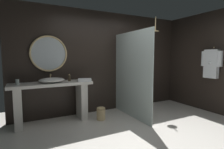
{
  "coord_description": "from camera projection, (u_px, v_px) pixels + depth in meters",
  "views": [
    {
      "loc": [
        -2.06,
        -2.34,
        1.44
      ],
      "look_at": [
        -0.39,
        0.85,
        1.07
      ],
      "focal_mm": 27.98,
      "sensor_mm": 36.0,
      "label": 1
    }
  ],
  "objects": [
    {
      "name": "vanity_counter",
      "position": [
        52.0,
        97.0,
        3.79
      ],
      "size": [
        1.69,
        0.54,
        0.89
      ],
      "color": "silver",
      "rests_on": "ground_plane"
    },
    {
      "name": "round_wall_mirror",
      "position": [
        49.0,
        54.0,
        3.91
      ],
      "size": [
        0.81,
        0.04,
        0.81
      ],
      "color": "#D6B77F"
    },
    {
      "name": "back_wall_panel",
      "position": [
        107.0,
        62.0,
        4.7
      ],
      "size": [
        4.8,
        0.1,
        2.6
      ],
      "primitive_type": "cube",
      "color": "black",
      "rests_on": "ground_plane"
    },
    {
      "name": "tumbler_cup",
      "position": [
        17.0,
        82.0,
        3.47
      ],
      "size": [
        0.07,
        0.07,
        0.1
      ],
      "primitive_type": "cylinder",
      "color": "silver",
      "rests_on": "vanity_counter"
    },
    {
      "name": "rain_shower_head",
      "position": [
        155.0,
        30.0,
        4.64
      ],
      "size": [
        0.2,
        0.2,
        0.39
      ],
      "color": "#D6B77F"
    },
    {
      "name": "shower_glass_panel",
      "position": [
        132.0,
        75.0,
        4.14
      ],
      "size": [
        0.02,
        1.52,
        2.03
      ],
      "primitive_type": "cube",
      "color": "silver",
      "rests_on": "ground_plane"
    },
    {
      "name": "ground_plane",
      "position": [
        153.0,
        137.0,
        3.15
      ],
      "size": [
        5.76,
        5.76,
        0.0
      ],
      "primitive_type": "plane",
      "color": "silver"
    },
    {
      "name": "side_wall_right",
      "position": [
        202.0,
        62.0,
        4.78
      ],
      "size": [
        0.1,
        2.47,
        2.6
      ],
      "primitive_type": "cube",
      "color": "black",
      "rests_on": "ground_plane"
    },
    {
      "name": "vessel_sink",
      "position": [
        52.0,
        80.0,
        3.75
      ],
      "size": [
        0.54,
        0.44,
        0.17
      ],
      "color": "white",
      "rests_on": "vanity_counter"
    },
    {
      "name": "hanging_bathrobe",
      "position": [
        211.0,
        62.0,
        4.4
      ],
      "size": [
        0.2,
        0.54,
        0.79
      ],
      "color": "#D6B77F"
    },
    {
      "name": "waste_bin",
      "position": [
        101.0,
        113.0,
        4.0
      ],
      "size": [
        0.2,
        0.2,
        0.3
      ],
      "color": "#D6B77F",
      "rests_on": "ground_plane"
    },
    {
      "name": "soap_dispenser",
      "position": [
        69.0,
        78.0,
        3.94
      ],
      "size": [
        0.06,
        0.06,
        0.16
      ],
      "color": "#3D3323",
      "rests_on": "vanity_counter"
    },
    {
      "name": "folded_hand_towel",
      "position": [
        85.0,
        80.0,
        3.92
      ],
      "size": [
        0.33,
        0.27,
        0.06
      ],
      "primitive_type": "cube",
      "rotation": [
        0.0,
        0.0,
        -0.29
      ],
      "color": "white",
      "rests_on": "vanity_counter"
    },
    {
      "name": "toilet",
      "position": [
        135.0,
        101.0,
        4.7
      ],
      "size": [
        0.38,
        0.54,
        0.51
      ],
      "color": "white",
      "rests_on": "ground_plane"
    }
  ]
}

